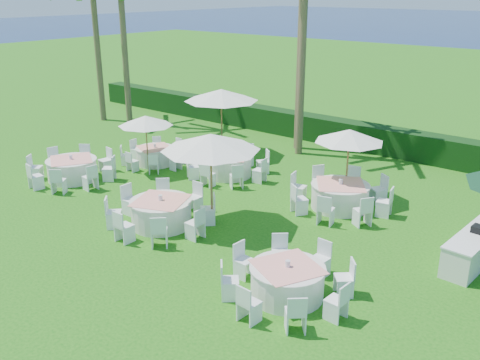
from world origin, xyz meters
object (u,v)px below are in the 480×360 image
object	(u,v)px
banquet_table_c	(287,281)
banquet_table_e	(228,165)
banquet_table_d	(155,155)
umbrella_a	(146,121)
banquet_table_b	(161,212)
umbrella_c	(221,95)
umbrella_d	(349,136)
banquet_table_f	(340,195)
umbrella_b	(211,142)
banquet_table_a	(72,169)

from	to	relation	value
banquet_table_c	banquet_table_e	bearing A→B (deg)	139.33
banquet_table_d	umbrella_a	size ratio (longest dim) A/B	1.24
banquet_table_b	banquet_table_c	distance (m)	5.53
umbrella_c	umbrella_d	bearing A→B (deg)	-10.77
umbrella_d	banquet_table_d	bearing A→B (deg)	-169.52
banquet_table_c	umbrella_c	xyz separation A→B (m)	(-9.00, 7.97, 2.28)
banquet_table_d	umbrella_d	xyz separation A→B (m)	(8.28, 1.53, 1.95)
banquet_table_f	umbrella_b	world-z (taller)	umbrella_b
banquet_table_e	banquet_table_f	world-z (taller)	banquet_table_f
banquet_table_b	umbrella_b	xyz separation A→B (m)	(1.18, 1.08, 2.26)
umbrella_c	umbrella_d	xyz separation A→B (m)	(6.99, -1.33, -0.37)
banquet_table_b	umbrella_b	world-z (taller)	umbrella_b
banquet_table_c	umbrella_c	size ratio (longest dim) A/B	0.99
umbrella_d	umbrella_a	bearing A→B (deg)	-163.10
banquet_table_b	umbrella_d	bearing A→B (deg)	58.98
umbrella_d	banquet_table_a	bearing A→B (deg)	-151.93
banquet_table_f	umbrella_c	bearing A→B (deg)	163.06
banquet_table_e	banquet_table_f	size ratio (longest dim) A/B	0.96
umbrella_c	umbrella_d	world-z (taller)	umbrella_c
umbrella_b	umbrella_d	bearing A→B (deg)	64.09
banquet_table_f	umbrella_b	size ratio (longest dim) A/B	1.14
banquet_table_a	umbrella_d	xyz separation A→B (m)	(9.30, 4.96, 1.88)
umbrella_b	banquet_table_a	bearing A→B (deg)	-177.29
banquet_table_e	banquet_table_f	xyz separation A→B (m)	(5.12, -0.15, 0.02)
umbrella_c	banquet_table_a	bearing A→B (deg)	-110.19
banquet_table_e	umbrella_d	size ratio (longest dim) A/B	1.31
banquet_table_c	umbrella_a	distance (m)	10.83
banquet_table_a	banquet_table_b	xyz separation A→B (m)	(5.87, -0.75, 0.01)
banquet_table_c	umbrella_b	world-z (taller)	umbrella_b
banquet_table_b	banquet_table_c	bearing A→B (deg)	-9.72
banquet_table_c	banquet_table_e	size ratio (longest dim) A/B	0.97
banquet_table_e	umbrella_d	bearing A→B (deg)	8.51
banquet_table_e	banquet_table_f	bearing A→B (deg)	-1.65
banquet_table_f	umbrella_d	bearing A→B (deg)	106.16
banquet_table_c	umbrella_b	xyz separation A→B (m)	(-4.26, 2.01, 2.29)
banquet_table_d	banquet_table_c	bearing A→B (deg)	-26.39
umbrella_a	umbrella_b	size ratio (longest dim) A/B	0.76
umbrella_a	umbrella_d	distance (m)	8.15
banquet_table_b	banquet_table_f	xyz separation A→B (m)	(3.68, 4.83, 0.01)
banquet_table_a	banquet_table_f	size ratio (longest dim) A/B	0.97
umbrella_a	umbrella_c	world-z (taller)	umbrella_c
umbrella_a	umbrella_b	world-z (taller)	umbrella_b
banquet_table_c	umbrella_d	xyz separation A→B (m)	(-2.02, 6.64, 1.90)
banquet_table_f	umbrella_b	bearing A→B (deg)	-123.69
banquet_table_c	umbrella_c	bearing A→B (deg)	138.49
banquet_table_b	banquet_table_c	xyz separation A→B (m)	(5.45, -0.93, -0.02)
banquet_table_c	banquet_table_d	bearing A→B (deg)	153.61
banquet_table_a	banquet_table_b	size ratio (longest dim) A/B	1.00
banquet_table_a	umbrella_a	xyz separation A→B (m)	(1.50, 2.59, 1.67)
banquet_table_a	umbrella_b	size ratio (longest dim) A/B	1.11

